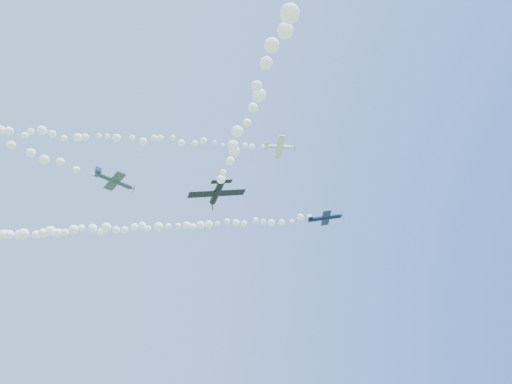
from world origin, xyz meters
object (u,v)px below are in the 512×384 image
object	(u,v)px
plane_navy	(326,218)
plane_grey	(115,181)
plane_black	(217,193)
plane_white	(279,147)

from	to	relation	value
plane_navy	plane_grey	distance (m)	44.58
plane_grey	plane_navy	bearing A→B (deg)	-10.95
plane_navy	plane_black	bearing A→B (deg)	-119.57
plane_white	plane_black	bearing A→B (deg)	-134.39
plane_navy	plane_grey	world-z (taller)	plane_navy
plane_white	plane_grey	xyz separation A→B (m)	(-28.64, 8.55, -8.92)
plane_navy	plane_white	bearing A→B (deg)	-116.61
plane_white	plane_navy	bearing A→B (deg)	52.23
plane_navy	plane_black	distance (m)	38.34
plane_grey	plane_black	xyz separation A→B (m)	(14.84, -17.10, -9.84)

